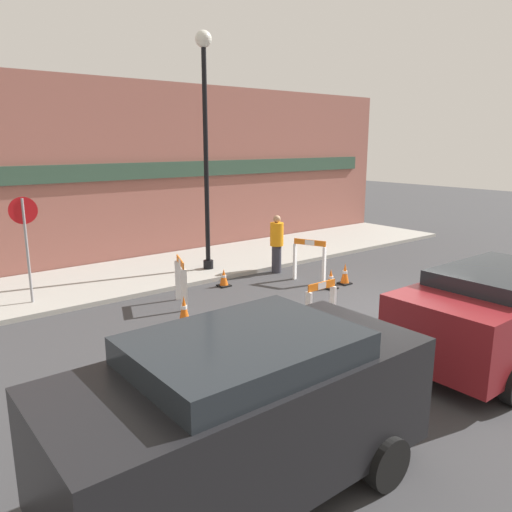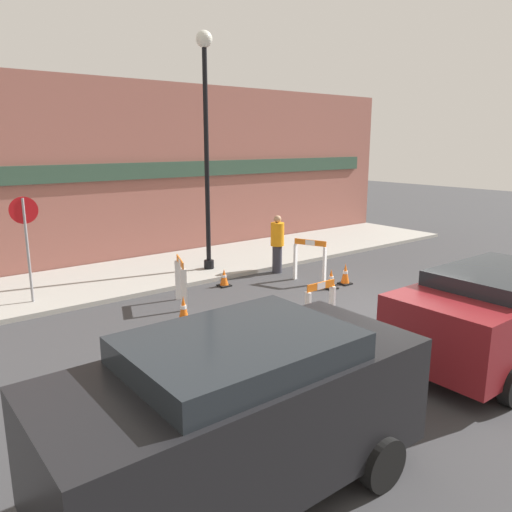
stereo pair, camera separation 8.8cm
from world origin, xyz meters
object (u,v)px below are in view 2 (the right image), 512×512
parked_car_1 (500,309)px  streetlamp_post (206,124)px  person_worker (277,242)px  parked_car_0 (240,407)px  stop_sign (26,232)px

parked_car_1 → streetlamp_post: bearing=94.7°
person_worker → parked_car_0: 9.29m
stop_sign → streetlamp_post: bearing=-171.9°
parked_car_0 → person_worker: bearing=47.1°
person_worker → parked_car_1: size_ratio=0.39×
streetlamp_post → stop_sign: streetlamp_post is taller
streetlamp_post → parked_car_0: 9.86m
parked_car_0 → parked_car_1: size_ratio=0.95×
person_worker → parked_car_0: parked_car_0 is taller
person_worker → parked_car_1: bearing=37.3°
stop_sign → parked_car_0: (0.04, -7.94, -0.70)m
parked_car_0 → stop_sign: bearing=90.3°
streetlamp_post → parked_car_0: streetlamp_post is taller
parked_car_0 → streetlamp_post: bearing=59.2°
stop_sign → parked_car_1: 9.69m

